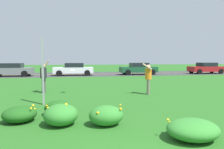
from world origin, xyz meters
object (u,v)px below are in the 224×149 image
object	(u,v)px
car_red_leftmost	(206,68)
car_gray_rightmost	(12,70)
person_catcher_orange_shirt	(148,77)
car_dark_green_center_left	(138,69)
car_white_center_right	(74,69)
sign_post_near_path	(43,71)
person_thrower_dark_shirt	(44,76)
frisbee_white	(73,71)

from	to	relation	value
car_red_leftmost	car_gray_rightmost	bearing A→B (deg)	180.00
car_gray_rightmost	person_catcher_orange_shirt	bearing A→B (deg)	-51.93
car_dark_green_center_left	car_white_center_right	distance (m)	7.89
person_catcher_orange_shirt	car_red_leftmost	distance (m)	19.03
sign_post_near_path	person_catcher_orange_shirt	xyz separation A→B (m)	(5.08, 1.50, -0.41)
person_thrower_dark_shirt	car_gray_rightmost	distance (m)	13.14
sign_post_near_path	person_thrower_dark_shirt	xyz separation A→B (m)	(-0.43, 3.03, -0.40)
car_red_leftmost	car_gray_rightmost	xyz separation A→B (m)	(-23.96, 0.00, 0.00)
frisbee_white	car_dark_green_center_left	distance (m)	14.94
car_white_center_right	car_gray_rightmost	world-z (taller)	same
sign_post_near_path	car_white_center_right	distance (m)	15.17
person_thrower_dark_shirt	car_white_center_right	distance (m)	12.19
car_dark_green_center_left	person_catcher_orange_shirt	bearing A→B (deg)	-106.12
sign_post_near_path	car_red_leftmost	xyz separation A→B (m)	(18.38, 15.11, -0.62)
frisbee_white	car_red_leftmost	distance (m)	21.41
person_thrower_dark_shirt	car_gray_rightmost	xyz separation A→B (m)	(-5.15, 12.09, -0.22)
sign_post_near_path	person_thrower_dark_shirt	size ratio (longest dim) A/B	1.50
sign_post_near_path	car_red_leftmost	distance (m)	23.81
frisbee_white	car_white_center_right	distance (m)	12.70
sign_post_near_path	car_dark_green_center_left	bearing A→B (deg)	59.18
car_white_center_right	car_gray_rightmost	bearing A→B (deg)	180.00
frisbee_white	car_white_center_right	xyz separation A→B (m)	(-0.02, 12.69, -0.51)
person_catcher_orange_shirt	car_white_center_right	xyz separation A→B (m)	(-3.95, 13.61, -0.21)
person_thrower_dark_shirt	car_dark_green_center_left	xyz separation A→B (m)	(9.45, 12.09, -0.22)
car_white_center_right	person_thrower_dark_shirt	bearing A→B (deg)	-97.35
car_white_center_right	sign_post_near_path	bearing A→B (deg)	-94.27
car_dark_green_center_left	car_gray_rightmost	distance (m)	14.60
person_catcher_orange_shirt	frisbee_white	size ratio (longest dim) A/B	5.98
person_catcher_orange_shirt	car_dark_green_center_left	bearing A→B (deg)	73.88
person_thrower_dark_shirt	frisbee_white	size ratio (longest dim) A/B	6.53
person_catcher_orange_shirt	car_red_leftmost	xyz separation A→B (m)	(13.30, 13.61, -0.21)
car_white_center_right	car_gray_rightmost	size ratio (longest dim) A/B	1.00
frisbee_white	car_gray_rightmost	xyz separation A→B (m)	(-6.73, 12.69, -0.51)
car_red_leftmost	person_thrower_dark_shirt	bearing A→B (deg)	-147.28
sign_post_near_path	car_gray_rightmost	world-z (taller)	sign_post_near_path
car_dark_green_center_left	frisbee_white	bearing A→B (deg)	-121.78
car_red_leftmost	person_catcher_orange_shirt	bearing A→B (deg)	-134.34
person_thrower_dark_shirt	person_catcher_orange_shirt	bearing A→B (deg)	-15.46
car_dark_green_center_left	car_white_center_right	xyz separation A→B (m)	(-7.89, 0.00, 0.00)
car_gray_rightmost	sign_post_near_path	bearing A→B (deg)	-69.73
car_dark_green_center_left	sign_post_near_path	bearing A→B (deg)	-120.82
car_dark_green_center_left	car_gray_rightmost	bearing A→B (deg)	180.00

